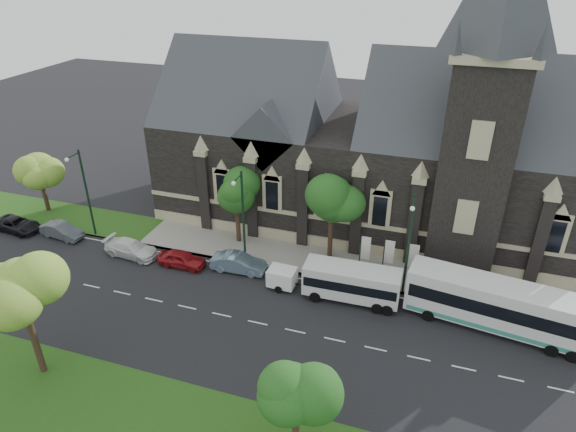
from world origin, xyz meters
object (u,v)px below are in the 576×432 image
at_px(tree_walk_far, 42,171).
at_px(banner_flag_right, 411,258).
at_px(car_far_white, 131,248).
at_px(banner_flag_center, 387,254).
at_px(tree_park_east, 300,390).
at_px(shuttle_bus, 352,282).
at_px(tree_walk_right, 335,200).
at_px(car_far_red, 182,259).
at_px(tree_walk_left, 239,188).
at_px(street_lamp_mid, 242,214).
at_px(box_trailer, 282,277).
at_px(tour_coach, 498,305).
at_px(tree_park_near, 26,292).
at_px(car_far_black, 17,224).
at_px(car_far_grey, 62,231).
at_px(banner_flag_left, 364,250).
at_px(street_lamp_near, 409,241).
at_px(street_lamp_far, 85,189).
at_px(sedan, 239,263).

xyz_separation_m(tree_walk_far, banner_flag_right, (38.11, -1.18, -2.24)).
bearing_deg(car_far_white, banner_flag_center, -75.88).
distance_m(tree_park_east, tree_walk_far, 39.20).
height_order(banner_flag_center, shuttle_bus, banner_flag_center).
distance_m(banner_flag_right, car_far_white, 25.06).
distance_m(tree_walk_right, car_far_red, 14.51).
distance_m(tree_walk_left, car_far_white, 11.38).
xyz_separation_m(tree_walk_left, street_lamp_mid, (1.80, -3.61, -0.62)).
bearing_deg(street_lamp_mid, box_trailer, -26.84).
xyz_separation_m(tree_walk_left, banner_flag_center, (14.08, -1.70, -3.35)).
relative_size(tour_coach, box_trailer, 4.06).
distance_m(banner_flag_right, box_trailer, 10.87).
height_order(tree_park_near, tree_walk_left, tree_park_near).
bearing_deg(car_far_black, car_far_red, -86.43).
xyz_separation_m(tree_walk_left, box_trailer, (6.11, -5.79, -4.74)).
relative_size(car_far_black, car_far_grey, 1.11).
xyz_separation_m(tree_walk_right, car_far_grey, (-25.97, -4.78, -5.08)).
relative_size(tree_walk_right, banner_flag_right, 1.95).
height_order(banner_flag_right, shuttle_bus, banner_flag_right).
bearing_deg(car_far_white, tree_park_near, -164.61).
distance_m(tour_coach, shuttle_bus, 10.90).
xyz_separation_m(tree_park_near, banner_flag_left, (18.06, 17.77, -4.03)).
bearing_deg(tree_walk_right, street_lamp_near, -28.06).
bearing_deg(shuttle_bus, car_far_grey, 177.16).
relative_size(street_lamp_far, car_far_red, 2.08).
relative_size(tree_walk_right, box_trailer, 2.36).
xyz_separation_m(tree_walk_right, shuttle_bus, (2.91, -5.60, -4.11)).
distance_m(street_lamp_near, car_far_white, 24.88).
distance_m(tree_walk_left, banner_flag_right, 16.52).
height_order(tree_park_near, car_far_white, tree_park_near).
distance_m(banner_flag_left, tour_coach, 11.43).
relative_size(banner_flag_left, car_far_white, 0.77).
relative_size(banner_flag_left, tour_coach, 0.30).
height_order(tree_park_near, sedan, tree_park_near).
xyz_separation_m(street_lamp_near, box_trailer, (-9.69, -2.18, -4.12)).
height_order(tree_walk_right, banner_flag_right, tree_walk_right).
relative_size(tree_park_near, tree_walk_right, 1.10).
bearing_deg(tree_walk_left, car_far_grey, -164.30).
relative_size(tree_walk_left, car_far_red, 1.77).
bearing_deg(shuttle_bus, tree_park_east, -90.98).
bearing_deg(tree_park_near, street_lamp_far, 117.42).
bearing_deg(car_far_red, shuttle_bus, -90.29).
distance_m(tree_park_near, car_far_black, 22.42).
distance_m(sedan, car_far_white, 10.37).
distance_m(tree_walk_right, sedan, 10.04).
bearing_deg(tree_walk_far, tour_coach, -6.51).
bearing_deg(street_lamp_near, tree_park_east, -103.11).
distance_m(tree_park_east, street_lamp_mid, 19.32).
xyz_separation_m(banner_flag_left, car_far_grey, (-29.04, -3.06, -1.65)).
relative_size(banner_flag_left, car_far_grey, 0.90).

